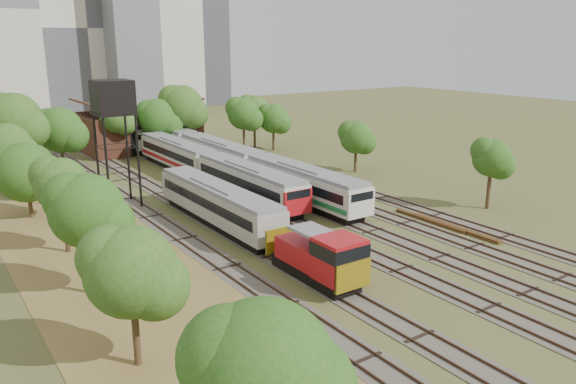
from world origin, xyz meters
TOP-DOWN VIEW (x-y plane):
  - ground at (0.00, 0.00)m, footprint 240.00×240.00m
  - dry_grass_patch at (-18.00, 8.00)m, footprint 14.00×60.00m
  - tracks at (-0.67, 25.00)m, footprint 24.60×80.00m
  - railcar_red_set at (-2.00, 32.97)m, footprint 2.97×34.58m
  - railcar_green_set at (2.00, 37.94)m, footprint 3.01×52.08m
  - railcar_rear at (-2.00, 60.22)m, footprint 3.04×16.08m
  - shunter_locomotive at (-8.00, 4.57)m, footprint 2.80×8.10m
  - old_grey_coach at (-8.00, 19.47)m, footprint 2.90×18.00m
  - water_tower at (-13.09, 30.17)m, footprint 3.52×3.52m
  - rail_pile_near at (8.00, 9.48)m, footprint 0.53×7.88m
  - rail_pile_far at (8.20, 6.86)m, footprint 0.56×9.02m
  - maintenance_shed at (-1.00, 57.98)m, footprint 16.45×11.55m
  - tree_band_left at (-20.40, 29.57)m, footprint 8.62×75.10m
  - tree_band_far at (-4.26, 50.06)m, footprint 38.16×10.55m
  - tree_band_right at (15.41, 30.67)m, footprint 4.67×40.77m
  - tower_centre at (2.00, 100.00)m, footprint 20.00×18.00m
  - tower_far_right at (34.00, 110.00)m, footprint 12.00×12.00m

SIDE VIEW (x-z plane):
  - ground at x=0.00m, z-range 0.00..0.00m
  - dry_grass_patch at x=-18.00m, z-range 0.00..0.04m
  - tracks at x=-0.67m, z-range -0.05..0.14m
  - rail_pile_near at x=8.00m, z-range 0.00..0.26m
  - rail_pile_far at x=8.20m, z-range 0.00..0.29m
  - shunter_locomotive at x=-8.00m, z-range -0.07..3.60m
  - railcar_red_set at x=-2.00m, z-range 0.11..3.78m
  - old_grey_coach at x=-8.00m, z-range 0.16..3.75m
  - railcar_green_set at x=2.00m, z-range 0.11..3.83m
  - railcar_rear at x=-2.00m, z-range 0.11..3.87m
  - maintenance_shed at x=-1.00m, z-range -0.87..6.70m
  - tree_band_right at x=15.41m, z-range 1.21..8.01m
  - tree_band_left at x=-20.40m, z-range 0.55..9.04m
  - tree_band_far at x=-4.26m, z-range 0.91..10.95m
  - water_tower at x=-13.09m, z-range 4.18..16.33m
  - tower_far_right at x=34.00m, z-range 0.00..28.00m
  - tower_centre at x=2.00m, z-range 0.00..36.00m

